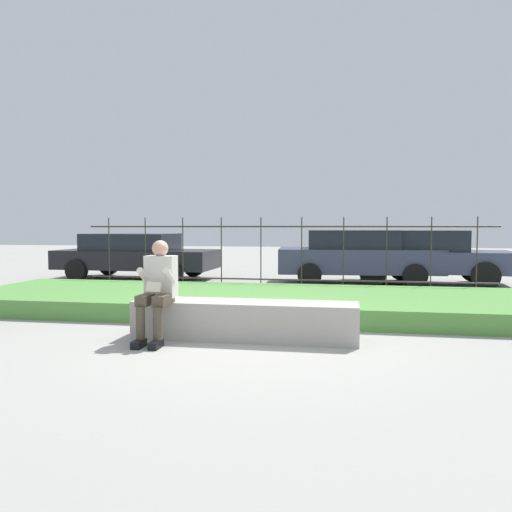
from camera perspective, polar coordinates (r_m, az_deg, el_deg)
ground_plane at (r=6.62m, az=-1.82°, el=-9.41°), size 60.00×60.00×0.00m
stone_bench at (r=6.56m, az=-1.31°, el=-7.56°), size 2.93×0.59×0.49m
person_seated_reader at (r=6.47m, az=-11.16°, el=-3.36°), size 0.42×0.73×1.29m
grass_berm at (r=8.77m, az=1.23°, el=-5.25°), size 10.75×3.10×0.30m
iron_fence at (r=10.65m, az=2.88°, el=0.21°), size 8.75×0.03×1.67m
car_parked_right at (r=13.43m, az=18.58°, el=0.07°), size 4.24×2.21×1.37m
car_parked_center at (r=13.15m, az=11.39°, el=0.08°), size 4.18×2.23×1.38m
car_parked_left at (r=14.43m, az=-13.57°, el=0.16°), size 4.42×2.05×1.27m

